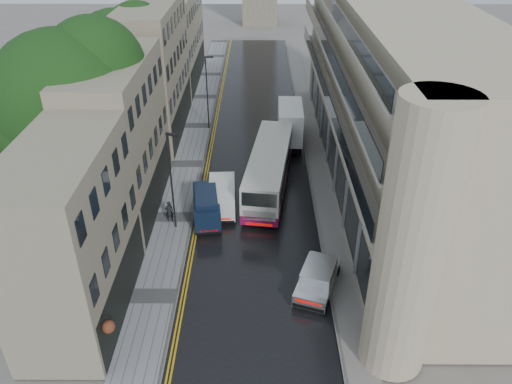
# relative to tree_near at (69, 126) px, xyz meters

# --- Properties ---
(road) EXTENTS (9.00, 85.00, 0.02)m
(road) POSITION_rel_tree_near_xyz_m (12.50, 7.50, -6.94)
(road) COLOR black
(road) RESTS_ON ground
(left_sidewalk) EXTENTS (2.70, 85.00, 0.12)m
(left_sidewalk) POSITION_rel_tree_near_xyz_m (6.65, 7.50, -6.89)
(left_sidewalk) COLOR gray
(left_sidewalk) RESTS_ON ground
(right_sidewalk) EXTENTS (1.80, 85.00, 0.12)m
(right_sidewalk) POSITION_rel_tree_near_xyz_m (17.90, 7.50, -6.89)
(right_sidewalk) COLOR slate
(right_sidewalk) RESTS_ON ground
(old_shop_row) EXTENTS (4.50, 56.00, 12.00)m
(old_shop_row) POSITION_rel_tree_near_xyz_m (3.05, 10.00, -0.95)
(old_shop_row) COLOR gray
(old_shop_row) RESTS_ON ground
(modern_block) EXTENTS (8.00, 40.00, 14.00)m
(modern_block) POSITION_rel_tree_near_xyz_m (22.80, 6.00, 0.05)
(modern_block) COLOR tan
(modern_block) RESTS_ON ground
(tree_near) EXTENTS (10.56, 10.56, 13.89)m
(tree_near) POSITION_rel_tree_near_xyz_m (0.00, 0.00, 0.00)
(tree_near) COLOR black
(tree_near) RESTS_ON ground
(tree_far) EXTENTS (9.24, 9.24, 12.46)m
(tree_far) POSITION_rel_tree_near_xyz_m (0.30, 13.00, -0.72)
(tree_far) COLOR black
(tree_far) RESTS_ON ground
(cream_bus) EXTENTS (4.30, 12.18, 3.25)m
(cream_bus) POSITION_rel_tree_near_xyz_m (11.93, 0.50, -5.30)
(cream_bus) COLOR beige
(cream_bus) RESTS_ON road
(white_lorry) EXTENTS (2.37, 7.30, 3.80)m
(white_lorry) POSITION_rel_tree_near_xyz_m (14.67, 10.69, -5.02)
(white_lorry) COLOR white
(white_lorry) RESTS_ON road
(silver_hatchback) EXTENTS (3.29, 4.80, 1.65)m
(silver_hatchback) POSITION_rel_tree_near_xyz_m (14.95, -9.43, -6.10)
(silver_hatchback) COLOR #BCBDC1
(silver_hatchback) RESTS_ON road
(white_van) EXTENTS (2.13, 4.54, 2.01)m
(white_van) POSITION_rel_tree_near_xyz_m (9.26, -1.13, -5.92)
(white_van) COLOR silver
(white_van) RESTS_ON road
(navy_van) EXTENTS (2.39, 4.72, 2.31)m
(navy_van) POSITION_rel_tree_near_xyz_m (8.42, -2.51, -5.77)
(navy_van) COLOR black
(navy_van) RESTS_ON road
(pedestrian) EXTENTS (0.69, 0.56, 1.63)m
(pedestrian) POSITION_rel_tree_near_xyz_m (6.40, -1.28, -6.01)
(pedestrian) COLOR black
(pedestrian) RESTS_ON left_sidewalk
(lamp_post_near) EXTENTS (0.82, 0.50, 7.26)m
(lamp_post_near) POSITION_rel_tree_near_xyz_m (6.91, -2.03, -3.20)
(lamp_post_near) COLOR black
(lamp_post_near) RESTS_ON left_sidewalk
(lamp_post_far) EXTENTS (0.82, 0.28, 7.18)m
(lamp_post_far) POSITION_rel_tree_near_xyz_m (7.80, 15.23, -3.23)
(lamp_post_far) COLOR black
(lamp_post_far) RESTS_ON left_sidewalk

